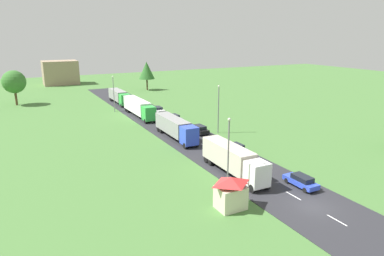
# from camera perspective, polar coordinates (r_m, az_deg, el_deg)

# --- Properties ---
(ground_plane) EXTENTS (280.00, 280.00, 0.00)m
(ground_plane) POSITION_cam_1_polar(r_m,az_deg,el_deg) (40.18, 19.24, -12.21)
(ground_plane) COLOR #477538
(road) EXTENTS (10.00, 140.00, 0.06)m
(road) POSITION_cam_1_polar(r_m,az_deg,el_deg) (58.15, 1.63, -2.73)
(road) COLOR #2B2B30
(road) RESTS_ON ground
(lane_marking_centre) EXTENTS (0.16, 120.75, 0.01)m
(lane_marking_centre) POSITION_cam_1_polar(r_m,az_deg,el_deg) (54.91, 3.62, -3.81)
(lane_marking_centre) COLOR white
(lane_marking_centre) RESTS_ON road
(truck_lead) EXTENTS (2.61, 12.43, 3.69)m
(truck_lead) POSITION_cam_1_polar(r_m,az_deg,el_deg) (45.67, 6.78, -5.09)
(truck_lead) COLOR white
(truck_lead) RESTS_ON road
(truck_second) EXTENTS (2.58, 13.15, 3.52)m
(truck_second) POSITION_cam_1_polar(r_m,az_deg,el_deg) (60.93, -2.74, 0.14)
(truck_second) COLOR blue
(truck_second) RESTS_ON road
(truck_third) EXTENTS (2.57, 14.85, 3.70)m
(truck_third) POSITION_cam_1_polar(r_m,az_deg,el_deg) (78.50, -8.80, 3.45)
(truck_third) COLOR green
(truck_third) RESTS_ON road
(truck_fourth) EXTENTS (2.58, 12.25, 3.43)m
(truck_fourth) POSITION_cam_1_polar(r_m,az_deg,el_deg) (94.50, -11.96, 5.19)
(truck_fourth) COLOR green
(truck_fourth) RESTS_ON road
(car_lead) EXTENTS (1.77, 4.56, 1.50)m
(car_lead) POSITION_cam_1_polar(r_m,az_deg,el_deg) (44.18, 17.59, -8.31)
(car_lead) COLOR blue
(car_lead) RESTS_ON road
(car_second) EXTENTS (1.97, 4.04, 1.47)m
(car_second) POSITION_cam_1_polar(r_m,az_deg,el_deg) (54.24, 7.26, -3.30)
(car_second) COLOR blue
(car_second) RESTS_ON road
(car_third) EXTENTS (2.03, 4.60, 1.61)m
(car_third) POSITION_cam_1_polar(r_m,az_deg,el_deg) (64.15, 1.20, -0.21)
(car_third) COLOR black
(car_third) RESTS_ON road
(car_fourth) EXTENTS (2.01, 4.09, 1.38)m
(car_fourth) POSITION_cam_1_polar(r_m,az_deg,el_deg) (73.66, -2.90, 1.72)
(car_fourth) COLOR #8C939E
(car_fourth) RESTS_ON road
(car_fifth) EXTENTS (1.76, 4.51, 1.54)m
(car_fifth) POSITION_cam_1_polar(r_m,az_deg,el_deg) (81.28, -5.58, 3.00)
(car_fifth) COLOR white
(car_fifth) RESTS_ON road
(guard_booth) EXTENTS (3.38, 2.71, 3.57)m
(guard_booth) POSITION_cam_1_polar(r_m,az_deg,el_deg) (37.21, 6.43, -10.58)
(guard_booth) COLOR beige
(guard_booth) RESTS_ON ground
(barrier_gate) EXTENTS (4.64, 0.28, 1.05)m
(barrier_gate) POSITION_cam_1_polar(r_m,az_deg,el_deg) (41.19, 8.15, -9.70)
(barrier_gate) COLOR orange
(barrier_gate) RESTS_ON ground
(person_lead) EXTENTS (0.38, 0.24, 1.81)m
(person_lead) POSITION_cam_1_polar(r_m,az_deg,el_deg) (37.98, 5.36, -11.40)
(person_lead) COLOR orange
(person_lead) RESTS_ON ground
(lamppost_lead) EXTENTS (0.36, 0.36, 9.01)m
(lamppost_lead) POSITION_cam_1_polar(r_m,az_deg,el_deg) (39.50, 6.02, -4.00)
(lamppost_lead) COLOR slate
(lamppost_lead) RESTS_ON ground
(lamppost_second) EXTENTS (0.36, 0.36, 9.01)m
(lamppost_second) POSITION_cam_1_polar(r_m,az_deg,el_deg) (64.00, 4.40, 3.49)
(lamppost_second) COLOR slate
(lamppost_second) RESTS_ON ground
(lamppost_third) EXTENTS (0.36, 0.36, 8.61)m
(lamppost_third) POSITION_cam_1_polar(r_m,az_deg,el_deg) (83.98, -12.82, 5.82)
(lamppost_third) COLOR slate
(lamppost_third) RESTS_ON ground
(tree_oak) EXTENTS (5.15, 5.15, 9.39)m
(tree_oak) POSITION_cam_1_polar(r_m,az_deg,el_deg) (116.09, -7.51, 9.43)
(tree_oak) COLOR #513823
(tree_oak) RESTS_ON ground
(tree_maple) EXTENTS (5.90, 5.90, 9.08)m
(tree_maple) POSITION_cam_1_polar(r_m,az_deg,el_deg) (101.01, -27.36, 6.79)
(tree_maple) COLOR #513823
(tree_maple) RESTS_ON ground
(distant_building) EXTENTS (12.15, 8.85, 8.66)m
(distant_building) POSITION_cam_1_polar(r_m,az_deg,el_deg) (137.92, -20.92, 8.55)
(distant_building) COLOR #9E846B
(distant_building) RESTS_ON ground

